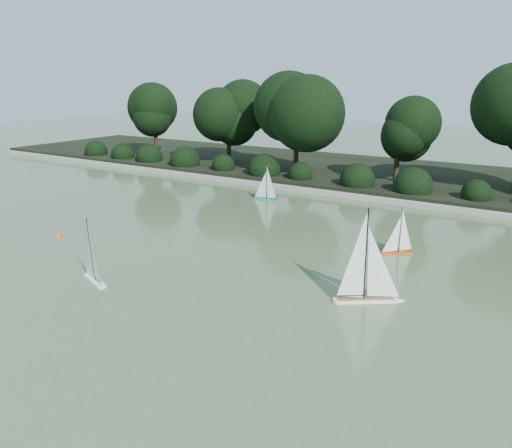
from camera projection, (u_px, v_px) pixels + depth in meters
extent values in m
plane|color=#3A4D2E|center=(174.00, 282.00, 10.23)|extent=(80.00, 80.00, 0.00)
cube|color=gray|center=(345.00, 195.00, 17.49)|extent=(40.00, 0.35, 0.18)
cube|color=black|center=(383.00, 175.00, 20.72)|extent=(40.00, 8.00, 0.30)
cylinder|color=black|center=(156.00, 147.00, 24.76)|extent=(0.20, 0.20, 1.51)
sphere|color=black|center=(154.00, 109.00, 24.25)|extent=(2.38, 2.38, 2.38)
cylinder|color=black|center=(229.00, 153.00, 23.20)|extent=(0.20, 0.20, 1.37)
sphere|color=black|center=(228.00, 116.00, 22.73)|extent=(2.24, 2.24, 2.24)
cylinder|color=black|center=(296.00, 160.00, 20.37)|extent=(0.20, 0.20, 1.66)
sphere|color=black|center=(297.00, 109.00, 19.80)|extent=(2.66, 2.66, 2.66)
cylinder|color=black|center=(396.00, 172.00, 18.77)|extent=(0.20, 0.20, 1.26)
sphere|color=black|center=(399.00, 130.00, 18.33)|extent=(2.10, 2.10, 2.10)
sphere|color=black|center=(95.00, 151.00, 25.34)|extent=(1.10, 1.10, 1.10)
sphere|color=black|center=(123.00, 155.00, 24.31)|extent=(1.10, 1.10, 1.10)
sphere|color=black|center=(153.00, 158.00, 23.28)|extent=(1.10, 1.10, 1.10)
sphere|color=black|center=(186.00, 162.00, 22.24)|extent=(1.10, 1.10, 1.10)
sphere|color=black|center=(222.00, 166.00, 21.21)|extent=(1.10, 1.10, 1.10)
sphere|color=black|center=(262.00, 170.00, 20.18)|extent=(1.10, 1.10, 1.10)
sphere|color=black|center=(306.00, 175.00, 19.15)|extent=(1.10, 1.10, 1.10)
sphere|color=black|center=(356.00, 181.00, 18.12)|extent=(1.10, 1.10, 1.10)
sphere|color=black|center=(411.00, 187.00, 17.09)|extent=(1.10, 1.10, 1.10)
sphere|color=black|center=(473.00, 194.00, 16.06)|extent=(1.10, 1.10, 1.10)
cube|color=white|center=(94.00, 279.00, 10.26)|extent=(0.87, 0.46, 0.09)
cone|color=white|center=(86.00, 272.00, 10.64)|extent=(0.22, 0.22, 0.17)
cylinder|color=white|center=(102.00, 286.00, 9.93)|extent=(0.13, 0.13, 0.09)
cylinder|color=black|center=(92.00, 247.00, 10.03)|extent=(0.02, 0.02, 1.33)
cylinder|color=black|center=(98.00, 278.00, 10.06)|extent=(0.38, 0.15, 0.01)
cube|color=white|center=(366.00, 299.00, 9.33)|extent=(1.06, 0.83, 0.11)
cone|color=white|center=(401.00, 298.00, 9.35)|extent=(0.31, 0.31, 0.23)
cylinder|color=white|center=(336.00, 299.00, 9.30)|extent=(0.19, 0.19, 0.11)
cube|color=olive|center=(367.00, 296.00, 9.31)|extent=(0.95, 0.74, 0.01)
cylinder|color=black|center=(367.00, 252.00, 9.06)|extent=(0.03, 0.03, 1.75)
cylinder|color=black|center=(351.00, 293.00, 9.28)|extent=(0.44, 0.31, 0.02)
cube|color=#F74704|center=(397.00, 252.00, 11.90)|extent=(0.62, 0.58, 0.07)
cone|color=#F74704|center=(381.00, 253.00, 11.83)|extent=(0.20, 0.20, 0.14)
cylinder|color=#F74704|center=(411.00, 251.00, 11.95)|extent=(0.12, 0.12, 0.07)
cylinder|color=black|center=(401.00, 228.00, 11.74)|extent=(0.02, 0.02, 1.10)
cylinder|color=black|center=(405.00, 248.00, 11.91)|extent=(0.25, 0.23, 0.01)
cube|color=#11988B|center=(266.00, 199.00, 17.16)|extent=(0.79, 0.24, 0.08)
cone|color=#11988B|center=(254.00, 197.00, 17.35)|extent=(0.17, 0.17, 0.16)
cylinder|color=#11988B|center=(276.00, 200.00, 17.00)|extent=(0.10, 0.10, 0.08)
cylinder|color=black|center=(267.00, 180.00, 16.96)|extent=(0.02, 0.02, 1.20)
cylinder|color=black|center=(272.00, 197.00, 17.05)|extent=(0.36, 0.05, 0.01)
sphere|color=#E5520C|center=(59.00, 237.00, 13.11)|extent=(0.17, 0.17, 0.17)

